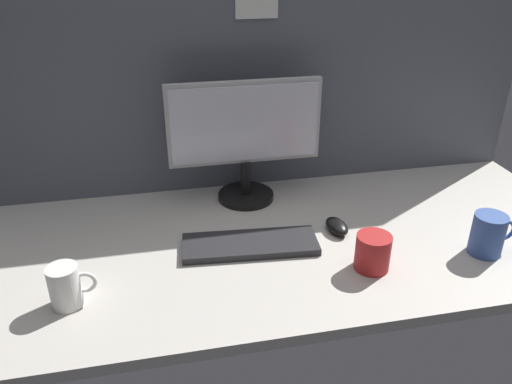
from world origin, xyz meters
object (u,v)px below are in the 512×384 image
(keyboard, at_px, (250,244))
(mug_ceramic_blue, at_px, (488,234))
(mouse, at_px, (337,226))
(mug_red_plastic, at_px, (373,252))
(monitor, at_px, (245,135))
(mug_ceramic_white, at_px, (66,286))

(keyboard, height_order, mug_ceramic_blue, mug_ceramic_blue)
(mug_ceramic_blue, bearing_deg, mouse, 152.41)
(keyboard, bearing_deg, mug_red_plastic, -23.65)
(monitor, xyz_separation_m, mug_ceramic_white, (-0.50, -0.44, -0.17))
(mouse, bearing_deg, monitor, 124.43)
(keyboard, relative_size, mug_ceramic_white, 3.41)
(mouse, xyz_separation_m, mug_ceramic_white, (-0.72, -0.18, 0.04))
(mouse, bearing_deg, mug_ceramic_white, -171.38)
(mug_ceramic_white, bearing_deg, monitor, 41.50)
(monitor, distance_m, keyboard, 0.36)
(mouse, height_order, mug_ceramic_blue, mug_ceramic_blue)
(monitor, relative_size, mug_ceramic_white, 4.39)
(monitor, relative_size, mug_ceramic_blue, 3.82)
(mouse, relative_size, mug_ceramic_blue, 0.77)
(keyboard, relative_size, mug_ceramic_blue, 2.96)
(mouse, height_order, mug_red_plastic, mug_red_plastic)
(keyboard, bearing_deg, mug_ceramic_white, -157.20)
(mug_ceramic_white, height_order, mug_red_plastic, mug_ceramic_white)
(mug_ceramic_white, bearing_deg, mouse, 14.11)
(monitor, bearing_deg, keyboard, -98.21)
(keyboard, xyz_separation_m, mug_ceramic_blue, (0.62, -0.15, 0.05))
(mouse, relative_size, mug_red_plastic, 1.00)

